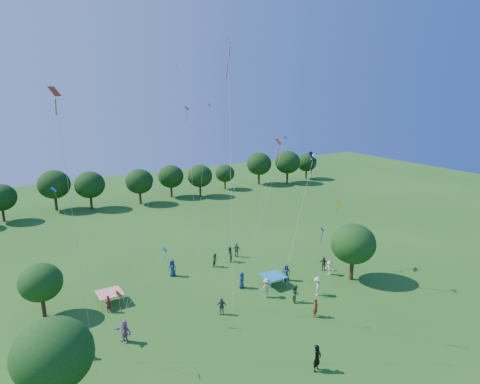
{
  "coord_description": "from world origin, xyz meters",
  "views": [
    {
      "loc": [
        -18.19,
        -15.83,
        19.56
      ],
      "look_at": [
        0.0,
        14.0,
        11.0
      ],
      "focal_mm": 32.0,
      "sensor_mm": 36.0,
      "label": 1
    }
  ],
  "objects_px": {
    "tent_blue": "(273,276)",
    "pirate_kite": "(312,159)",
    "near_tree_east": "(353,244)",
    "near_tree_west": "(53,354)",
    "near_tree_north": "(41,282)",
    "tent_red_stripe": "(110,293)",
    "man_in_black": "(317,358)",
    "red_high_kite": "(229,85)"
  },
  "relations": [
    {
      "from": "tent_blue",
      "to": "pirate_kite",
      "type": "bearing_deg",
      "value": 19.83
    },
    {
      "from": "near_tree_east",
      "to": "tent_blue",
      "type": "distance_m",
      "value": 8.9
    },
    {
      "from": "near_tree_west",
      "to": "near_tree_north",
      "type": "distance_m",
      "value": 12.92
    },
    {
      "from": "near_tree_west",
      "to": "tent_red_stripe",
      "type": "distance_m",
      "value": 14.11
    },
    {
      "from": "near_tree_east",
      "to": "man_in_black",
      "type": "distance_m",
      "value": 16.35
    },
    {
      "from": "tent_red_stripe",
      "to": "red_high_kite",
      "type": "relative_size",
      "value": 0.1
    },
    {
      "from": "man_in_black",
      "to": "pirate_kite",
      "type": "bearing_deg",
      "value": 30.88
    },
    {
      "from": "tent_blue",
      "to": "red_high_kite",
      "type": "bearing_deg",
      "value": 139.45
    },
    {
      "from": "near_tree_west",
      "to": "man_in_black",
      "type": "distance_m",
      "value": 17.38
    },
    {
      "from": "red_high_kite",
      "to": "near_tree_west",
      "type": "bearing_deg",
      "value": -150.66
    },
    {
      "from": "near_tree_east",
      "to": "tent_blue",
      "type": "height_order",
      "value": "near_tree_east"
    },
    {
      "from": "near_tree_north",
      "to": "pirate_kite",
      "type": "distance_m",
      "value": 28.92
    },
    {
      "from": "near_tree_west",
      "to": "red_high_kite",
      "type": "xyz_separation_m",
      "value": [
        18.13,
        10.19,
        15.74
      ]
    },
    {
      "from": "near_tree_west",
      "to": "man_in_black",
      "type": "relative_size",
      "value": 3.11
    },
    {
      "from": "near_tree_west",
      "to": "tent_blue",
      "type": "height_order",
      "value": "near_tree_west"
    },
    {
      "from": "tent_blue",
      "to": "tent_red_stripe",
      "type": "bearing_deg",
      "value": 162.07
    },
    {
      "from": "tent_blue",
      "to": "man_in_black",
      "type": "height_order",
      "value": "man_in_black"
    },
    {
      "from": "near_tree_north",
      "to": "near_tree_east",
      "type": "relative_size",
      "value": 0.81
    },
    {
      "from": "red_high_kite",
      "to": "near_tree_east",
      "type": "bearing_deg",
      "value": -28.14
    },
    {
      "from": "near_tree_west",
      "to": "red_high_kite",
      "type": "height_order",
      "value": "red_high_kite"
    },
    {
      "from": "near_tree_east",
      "to": "pirate_kite",
      "type": "distance_m",
      "value": 9.9
    },
    {
      "from": "near_tree_east",
      "to": "tent_red_stripe",
      "type": "xyz_separation_m",
      "value": [
        -22.92,
        7.99,
        -2.92
      ]
    },
    {
      "from": "man_in_black",
      "to": "near_tree_west",
      "type": "bearing_deg",
      "value": 141.47
    },
    {
      "from": "near_tree_west",
      "to": "red_high_kite",
      "type": "relative_size",
      "value": 0.27
    },
    {
      "from": "near_tree_west",
      "to": "near_tree_east",
      "type": "relative_size",
      "value": 1.04
    },
    {
      "from": "tent_blue",
      "to": "red_high_kite",
      "type": "distance_m",
      "value": 19.28
    },
    {
      "from": "near_tree_north",
      "to": "near_tree_east",
      "type": "xyz_separation_m",
      "value": [
        28.49,
        -8.65,
        0.72
      ]
    },
    {
      "from": "pirate_kite",
      "to": "man_in_black",
      "type": "bearing_deg",
      "value": -128.42
    },
    {
      "from": "near_tree_east",
      "to": "tent_blue",
      "type": "xyz_separation_m",
      "value": [
        -7.82,
        3.11,
        -2.92
      ]
    },
    {
      "from": "near_tree_north",
      "to": "near_tree_west",
      "type": "bearing_deg",
      "value": -93.61
    },
    {
      "from": "tent_blue",
      "to": "near_tree_east",
      "type": "bearing_deg",
      "value": -21.67
    },
    {
      "from": "near_tree_east",
      "to": "tent_blue",
      "type": "relative_size",
      "value": 2.74
    },
    {
      "from": "pirate_kite",
      "to": "near_tree_north",
      "type": "bearing_deg",
      "value": 173.46
    },
    {
      "from": "near_tree_east",
      "to": "pirate_kite",
      "type": "xyz_separation_m",
      "value": [
        -1.13,
        5.52,
        8.14
      ]
    },
    {
      "from": "near_tree_north",
      "to": "near_tree_east",
      "type": "height_order",
      "value": "near_tree_east"
    },
    {
      "from": "tent_blue",
      "to": "pirate_kite",
      "type": "height_order",
      "value": "pirate_kite"
    },
    {
      "from": "near_tree_west",
      "to": "pirate_kite",
      "type": "height_order",
      "value": "pirate_kite"
    },
    {
      "from": "red_high_kite",
      "to": "tent_blue",
      "type": "bearing_deg",
      "value": -40.55
    },
    {
      "from": "tent_red_stripe",
      "to": "tent_blue",
      "type": "xyz_separation_m",
      "value": [
        15.1,
        -4.89,
        0.0
      ]
    },
    {
      "from": "near_tree_north",
      "to": "pirate_kite",
      "type": "bearing_deg",
      "value": -6.54
    },
    {
      "from": "near_tree_west",
      "to": "pirate_kite",
      "type": "xyz_separation_m",
      "value": [
        28.16,
        9.73,
        8.03
      ]
    },
    {
      "from": "near_tree_west",
      "to": "near_tree_north",
      "type": "relative_size",
      "value": 1.27
    }
  ]
}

